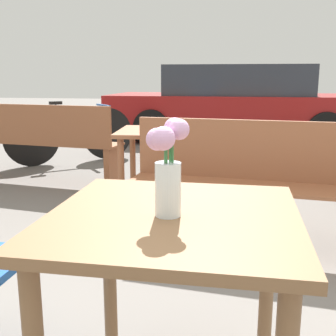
# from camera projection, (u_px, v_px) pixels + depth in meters

# --- Properties ---
(table_front) EXTENTS (0.70, 0.71, 0.75)m
(table_front) POSITION_uv_depth(u_px,v_px,m) (173.00, 259.00, 1.22)
(table_front) COLOR brown
(table_front) RESTS_ON ground_plane
(flower_vase) EXTENTS (0.12, 0.13, 0.27)m
(flower_vase) POSITION_uv_depth(u_px,v_px,m) (168.00, 167.00, 1.14)
(flower_vase) COLOR silver
(flower_vase) RESTS_ON table_front
(bench_near) EXTENTS (1.72, 0.53, 0.85)m
(bench_near) POSITION_uv_depth(u_px,v_px,m) (259.00, 180.00, 2.75)
(bench_near) COLOR brown
(bench_near) RESTS_ON ground_plane
(bench_middle) EXTENTS (1.95, 0.61, 0.85)m
(bench_middle) POSITION_uv_depth(u_px,v_px,m) (32.00, 139.00, 4.47)
(bench_middle) COLOR brown
(bench_middle) RESTS_ON ground_plane
(table_back) EXTENTS (0.71, 0.70, 0.71)m
(table_back) POSITION_uv_depth(u_px,v_px,m) (160.00, 147.00, 3.39)
(table_back) COLOR brown
(table_back) RESTS_ON ground_plane
(bicycle) EXTENTS (1.37, 1.12, 0.82)m
(bicycle) POSITION_uv_depth(u_px,v_px,m) (71.00, 135.00, 5.59)
(bicycle) COLOR black
(bicycle) RESTS_ON ground_plane
(parked_car) EXTENTS (4.49, 1.82, 1.32)m
(parked_car) POSITION_uv_depth(u_px,v_px,m) (237.00, 105.00, 7.51)
(parked_car) COLOR maroon
(parked_car) RESTS_ON ground_plane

